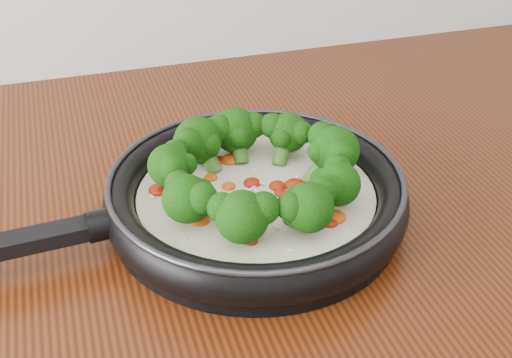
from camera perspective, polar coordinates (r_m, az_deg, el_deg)
name	(u,v)px	position (r m, az deg, el deg)	size (l,w,h in m)	color
skillet	(253,191)	(0.71, -0.24, -1.06)	(0.51, 0.34, 0.09)	black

